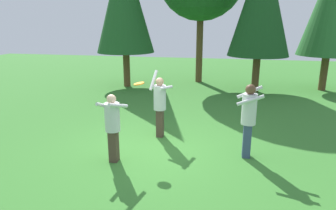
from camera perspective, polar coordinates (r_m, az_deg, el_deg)
The scene contains 8 objects.
ground_plane at distance 7.79m, azimuth -3.38°, elevation -8.40°, with size 40.00×40.00×0.00m, color #387A2D.
person_thrower at distance 8.32m, azimuth -1.55°, elevation 0.58°, with size 0.61×0.62×1.86m.
person_catcher at distance 6.95m, azimuth -10.41°, elevation -3.27°, with size 0.66×0.69×1.60m.
person_bystander at distance 7.27m, azimuth 14.97°, elevation -1.75°, with size 0.60×0.48×1.78m.
frisbee at distance 7.42m, azimuth -5.50°, elevation 4.03°, with size 0.33×0.33×0.07m.
tree_far_right at distance 15.83m, azimuth 28.76°, elevation 16.77°, with size 2.68×2.68×6.40m.
tree_right at distance 14.33m, azimuth 17.21°, elevation 18.37°, with size 2.70×2.70×6.45m.
tree_left at distance 15.09m, azimuth -8.26°, elevation 19.05°, with size 2.76×2.76×6.60m.
Camera 1 is at (1.90, -6.86, 3.15)m, focal length 32.35 mm.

